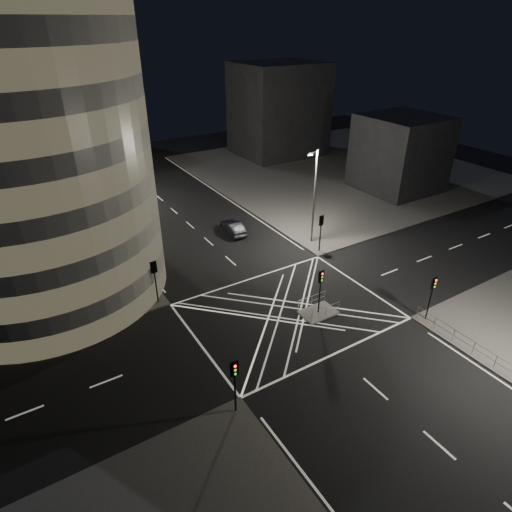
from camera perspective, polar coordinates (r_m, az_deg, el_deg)
ground at (r=36.08m, az=4.27°, el=-7.39°), size 120.00×120.00×0.00m
sidewalk_far_right at (r=71.64m, az=10.85°, el=11.31°), size 42.00×42.00×0.15m
central_island at (r=36.13m, az=8.28°, el=-7.45°), size 3.00×2.00×0.15m
building_right_far at (r=77.91m, az=3.00°, el=18.94°), size 14.00×12.00×15.00m
building_right_near at (r=63.65m, az=18.64°, el=12.86°), size 10.00×10.00×10.00m
building_far_end at (r=83.25m, az=-23.21°, el=18.40°), size 18.00×8.00×18.00m
tree_a at (r=36.97m, az=-17.30°, el=0.76°), size 3.82×3.82×6.73m
tree_b at (r=42.25m, az=-19.60°, el=4.21°), size 3.92×3.92×6.92m
tree_c at (r=47.77m, az=-21.36°, el=6.65°), size 3.61×3.61×6.68m
tree_d at (r=53.42m, az=-22.74°, el=8.49°), size 4.46×4.46×7.00m
tree_e at (r=59.21m, az=-23.82°, el=9.76°), size 3.43×3.43×6.03m
traffic_signal_fl at (r=36.31m, az=-13.37°, el=-2.40°), size 0.55×0.22×4.00m
traffic_signal_nl at (r=26.21m, az=-2.88°, el=-15.87°), size 0.55×0.22×4.00m
traffic_signal_fr at (r=43.95m, az=8.66°, el=3.88°), size 0.55×0.22×4.00m
traffic_signal_nr at (r=36.06m, az=22.44°, el=-4.25°), size 0.55×0.22×4.00m
traffic_signal_island at (r=34.52m, az=8.61°, el=-3.67°), size 0.55×0.22×4.00m
street_lamp_left_near at (r=39.45m, az=-17.23°, el=4.03°), size 1.25×0.25×10.00m
street_lamp_left_far at (r=56.11m, az=-22.48°, el=10.52°), size 1.25×0.25×10.00m
street_lamp_right_far at (r=44.85m, az=7.75°, el=8.13°), size 1.25×0.25×10.00m
railing_near_right at (r=34.84m, az=28.14°, el=-11.51°), size 0.06×11.70×1.10m
railing_island_south at (r=35.22m, az=9.27°, el=-7.36°), size 2.80×0.06×1.10m
railing_island_north at (r=36.31m, az=7.45°, el=-5.95°), size 2.80×0.06×1.10m
sedan at (r=48.45m, az=-3.10°, el=3.81°), size 1.96×4.53×1.45m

